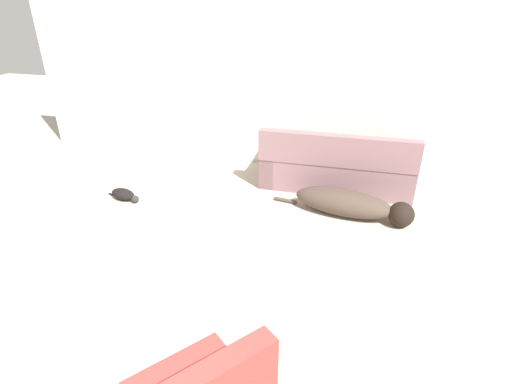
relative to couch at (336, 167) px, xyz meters
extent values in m
cube|color=silver|center=(-1.09, 0.60, 1.00)|extent=(7.64, 0.06, 2.55)
cube|color=gray|center=(0.00, 0.04, -0.06)|extent=(2.01, 0.85, 0.43)
cube|color=gray|center=(0.00, -0.32, 0.36)|extent=(2.01, 0.15, 0.40)
cube|color=gray|center=(0.90, 0.05, 0.01)|extent=(0.21, 0.83, 0.57)
cube|color=gray|center=(-0.90, 0.03, 0.01)|extent=(0.21, 0.83, 0.57)
ellipsoid|color=#4C3D33|center=(0.15, -0.79, -0.12)|extent=(1.23, 0.59, 0.31)
sphere|color=black|center=(0.82, -0.90, -0.13)|extent=(0.34, 0.34, 0.29)
cylinder|color=#4C3D33|center=(-0.57, -0.66, -0.25)|extent=(0.30, 0.10, 0.05)
ellipsoid|color=black|center=(-2.63, -1.12, -0.20)|extent=(0.39, 0.27, 0.14)
sphere|color=#2D2B2B|center=(-2.43, -1.17, -0.23)|extent=(0.12, 0.12, 0.10)
cylinder|color=black|center=(-2.84, -1.06, -0.26)|extent=(0.09, 0.05, 0.02)
camera|label=1|loc=(0.21, -5.13, 2.16)|focal=28.00mm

